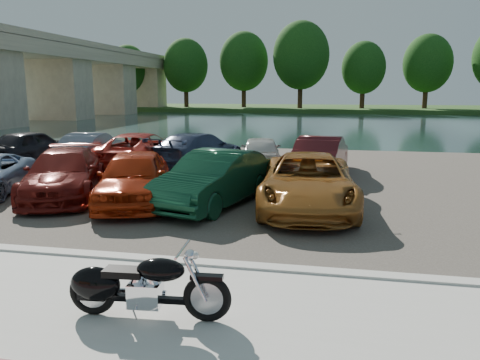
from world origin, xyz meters
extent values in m
plane|color=#595447|center=(0.00, 0.00, 0.00)|extent=(200.00, 200.00, 0.00)
cube|color=beige|center=(0.00, -1.00, 0.05)|extent=(60.00, 6.00, 0.10)
cube|color=beige|center=(0.00, 2.00, 0.07)|extent=(60.00, 0.30, 0.14)
cube|color=#443F37|center=(0.00, 11.00, 0.02)|extent=(60.00, 18.00, 0.04)
cube|color=#1A2F2F|center=(0.00, 40.00, 0.00)|extent=(120.00, 40.00, 0.00)
cube|color=#234418|center=(0.00, 72.00, 0.30)|extent=(120.00, 24.00, 0.60)
cube|color=tan|center=(-28.00, 40.00, 7.20)|extent=(7.00, 56.00, 1.40)
cube|color=tan|center=(-28.00, 40.00, 8.20)|extent=(7.00, 56.00, 0.70)
cube|color=tan|center=(-28.00, 42.00, 3.60)|extent=(6.00, 4.00, 7.20)
cube|color=tan|center=(-28.00, 54.00, 3.60)|extent=(6.00, 4.00, 7.20)
cube|color=tan|center=(-28.00, 66.00, 3.60)|extent=(6.00, 4.00, 7.20)
cylinder|color=#321E12|center=(-30.00, 64.60, 2.85)|extent=(0.70, 0.70, 4.50)
ellipsoid|color=#11370F|center=(-30.00, 64.60, 6.45)|extent=(6.30, 6.30, 7.56)
cylinder|color=#321E12|center=(-21.00, 66.00, 3.08)|extent=(0.70, 0.70, 4.95)
ellipsoid|color=#11370F|center=(-21.00, 66.00, 7.04)|extent=(6.93, 6.93, 8.32)
cylinder|color=#321E12|center=(-12.00, 67.40, 3.30)|extent=(0.70, 0.70, 5.40)
ellipsoid|color=#11370F|center=(-12.00, 67.40, 7.62)|extent=(7.56, 7.56, 9.07)
cylinder|color=#321E12|center=(-3.00, 64.60, 3.52)|extent=(0.70, 0.70, 5.85)
ellipsoid|color=#11370F|center=(-3.00, 64.60, 8.21)|extent=(8.19, 8.19, 9.83)
cylinder|color=#321E12|center=(6.00, 66.00, 2.85)|extent=(0.70, 0.70, 4.50)
ellipsoid|color=#11370F|center=(6.00, 66.00, 6.45)|extent=(6.30, 6.30, 7.56)
cylinder|color=#321E12|center=(15.00, 67.40, 3.08)|extent=(0.70, 0.70, 4.95)
ellipsoid|color=#11370F|center=(15.00, 67.40, 7.04)|extent=(6.93, 6.93, 8.32)
torus|color=black|center=(0.44, -0.12, 0.44)|extent=(0.69, 0.17, 0.68)
torus|color=black|center=(-1.21, -0.23, 0.44)|extent=(0.69, 0.17, 0.68)
cylinder|color=#B2B2B7|center=(0.44, -0.12, 0.44)|extent=(0.46, 0.09, 0.46)
cylinder|color=#B2B2B7|center=(-1.21, -0.23, 0.44)|extent=(0.46, 0.09, 0.46)
cylinder|color=silver|center=(0.31, -0.22, 0.74)|extent=(0.33, 0.07, 0.63)
cylinder|color=silver|center=(0.29, -0.03, 0.74)|extent=(0.33, 0.07, 0.63)
cylinder|color=silver|center=(0.11, -0.14, 1.13)|extent=(0.09, 0.75, 0.04)
sphere|color=silver|center=(0.21, -0.13, 1.05)|extent=(0.17, 0.17, 0.16)
sphere|color=silver|center=(0.28, -0.13, 1.05)|extent=(0.12, 0.12, 0.11)
cube|color=black|center=(0.44, -0.12, 0.75)|extent=(0.46, 0.17, 0.06)
cube|color=black|center=(-0.38, -0.17, 0.38)|extent=(1.20, 0.19, 0.08)
cube|color=silver|center=(-0.43, -0.18, 0.45)|extent=(0.47, 0.35, 0.34)
cylinder|color=silver|center=(-0.33, -0.17, 0.65)|extent=(0.26, 0.20, 0.27)
cylinder|color=silver|center=(-0.53, -0.19, 0.65)|extent=(0.26, 0.20, 0.27)
ellipsoid|color=black|center=(-0.20, -0.16, 0.82)|extent=(0.70, 0.41, 0.32)
cube|color=black|center=(-0.73, -0.20, 0.76)|extent=(0.57, 0.32, 0.10)
ellipsoid|color=black|center=(-1.16, -0.23, 0.56)|extent=(0.75, 0.39, 0.50)
cube|color=black|center=(-1.21, -0.23, 0.49)|extent=(0.41, 0.21, 0.30)
cylinder|color=silver|center=(-0.74, -0.04, 0.32)|extent=(1.10, 0.17, 0.09)
cylinder|color=silver|center=(-0.74, -0.04, 0.40)|extent=(1.10, 0.17, 0.09)
cylinder|color=#B2B2B7|center=(-0.52, -0.36, 0.23)|extent=(0.03, 0.14, 0.22)
imported|color=#5D110D|center=(-5.88, 6.67, 0.76)|extent=(3.67, 5.34, 1.43)
imported|color=#A3270A|center=(-3.44, 6.26, 0.81)|extent=(2.96, 4.83, 1.54)
imported|color=#113E27|center=(-1.16, 6.57, 0.80)|extent=(2.78, 4.90, 1.53)
imported|color=#9D6024|center=(1.42, 6.65, 0.79)|extent=(2.87, 5.58, 1.50)
imported|color=black|center=(-11.11, 12.56, 0.78)|extent=(2.37, 4.58, 1.49)
imported|color=slate|center=(-8.39, 12.93, 0.74)|extent=(1.82, 4.33, 1.39)
imported|color=#A5251B|center=(-5.82, 12.25, 0.78)|extent=(2.80, 5.49, 1.49)
imported|color=#293450|center=(-3.44, 12.69, 0.79)|extent=(3.34, 5.51, 1.49)
imported|color=beige|center=(-0.85, 12.94, 0.74)|extent=(2.23, 4.28, 1.39)
imported|color=#461215|center=(1.64, 12.27, 0.79)|extent=(2.11, 4.71, 1.50)
camera|label=1|loc=(2.06, -5.90, 3.25)|focal=35.00mm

